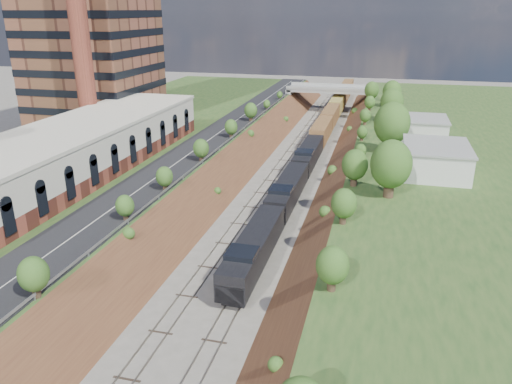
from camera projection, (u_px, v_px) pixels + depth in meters
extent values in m
cube|color=#294C1F|center=(119.00, 150.00, 95.48)|extent=(44.00, 180.00, 5.00)
cube|color=#294C1F|center=(490.00, 178.00, 79.96)|extent=(44.00, 180.00, 5.00)
cube|color=brown|center=(229.00, 171.00, 91.17)|extent=(10.00, 180.00, 10.00)
cube|color=brown|center=(351.00, 181.00, 86.00)|extent=(10.00, 180.00, 10.00)
cube|color=gray|center=(274.00, 174.00, 89.16)|extent=(1.58, 180.00, 0.18)
cube|color=gray|center=(303.00, 177.00, 87.94)|extent=(1.58, 180.00, 0.18)
cube|color=black|center=(205.00, 143.00, 90.48)|extent=(8.00, 180.00, 0.10)
cube|color=#99999E|center=(226.00, 142.00, 89.35)|extent=(0.06, 171.00, 0.30)
cube|color=brown|center=(73.00, 167.00, 73.07)|extent=(14.00, 62.00, 2.20)
cube|color=beige|center=(70.00, 146.00, 71.95)|extent=(14.00, 62.00, 4.30)
cube|color=beige|center=(68.00, 130.00, 71.12)|extent=(14.30, 62.30, 0.50)
cube|color=brown|center=(88.00, 14.00, 100.51)|extent=(22.00, 22.00, 44.00)
cylinder|color=brown|center=(79.00, 27.00, 84.78)|extent=(3.20, 3.20, 40.00)
cube|color=gray|center=(290.00, 99.00, 146.55)|extent=(1.50, 8.00, 6.20)
cube|color=gray|center=(370.00, 102.00, 141.14)|extent=(1.50, 8.00, 6.20)
cube|color=gray|center=(330.00, 90.00, 142.77)|extent=(24.00, 8.00, 1.00)
cube|color=gray|center=(329.00, 89.00, 138.86)|extent=(24.00, 0.30, 0.80)
cube|color=gray|center=(332.00, 85.00, 146.13)|extent=(24.00, 0.30, 0.80)
cube|color=silver|center=(435.00, 160.00, 73.37)|extent=(9.00, 12.00, 4.00)
cube|color=silver|center=(423.00, 129.00, 93.55)|extent=(8.00, 10.00, 3.60)
cylinder|color=#473323|center=(389.00, 187.00, 64.23)|extent=(1.30, 1.30, 2.62)
ellipsoid|color=#345E21|center=(391.00, 164.00, 63.15)|extent=(5.25, 5.25, 6.30)
cylinder|color=#473323|center=(108.00, 232.00, 53.08)|extent=(0.66, 0.66, 1.22)
ellipsoid|color=#345E21|center=(107.00, 219.00, 52.57)|extent=(2.45, 2.45, 2.94)
cube|color=black|center=(238.00, 293.00, 51.34)|extent=(2.40, 4.00, 0.90)
cube|color=black|center=(254.00, 248.00, 56.52)|extent=(3.15, 18.92, 3.11)
cube|color=black|center=(234.00, 289.00, 49.51)|extent=(2.90, 3.00, 1.80)
cube|color=silver|center=(234.00, 280.00, 49.17)|extent=(2.90, 3.00, 0.15)
cube|color=black|center=(242.00, 255.00, 51.45)|extent=(3.09, 3.10, 0.90)
cube|color=black|center=(288.00, 190.00, 74.62)|extent=(3.15, 18.92, 3.11)
cube|color=black|center=(308.00, 155.00, 92.72)|extent=(3.15, 18.92, 3.11)
cube|color=brown|center=(337.00, 104.00, 140.20)|extent=(3.15, 83.84, 3.78)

